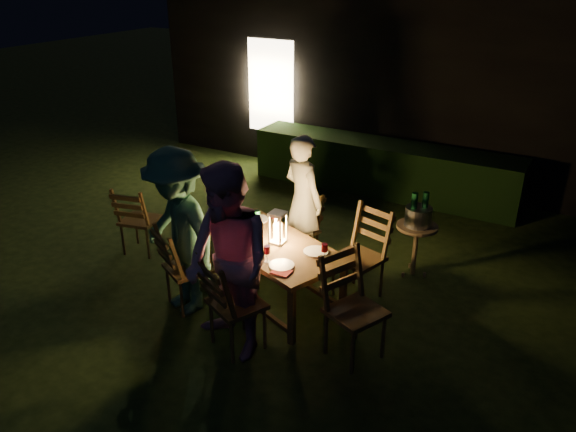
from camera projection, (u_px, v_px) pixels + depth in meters
The scene contains 29 objects.
garden_envelope at pixel (461, 70), 9.99m from camera, with size 40.00×40.00×3.20m.
dining_table at pixel (271, 248), 5.88m from camera, with size 1.82×1.36×0.68m.
chair_near_left at pixel (187, 281), 5.89m from camera, with size 0.60×0.62×0.98m.
chair_near_right at pixel (236, 319), 5.25m from camera, with size 0.63×0.64×1.04m.
chair_far_left at pixel (299, 241), 6.78m from camera, with size 0.52×0.54×0.91m.
chair_far_right at pixel (359, 270), 6.06m from camera, with size 0.58×0.61×1.04m.
chair_end at pixel (353, 326), 5.14m from camera, with size 0.65×0.63×1.05m.
chair_spare at pixel (140, 231), 7.00m from camera, with size 0.51×0.54×0.95m.
person_house_side at pixel (303, 200), 6.60m from camera, with size 0.58×0.38×1.59m, color white.
person_opp_right at pixel (228, 264), 4.97m from camera, with size 0.89×0.70×1.84m, color #AF789E.
person_opp_left at pixel (179, 233), 5.62m from camera, with size 1.14×0.66×1.77m, color #336752.
lantern at pixel (278, 229), 5.78m from camera, with size 0.16×0.16×0.35m.
plate_far_left at pixel (257, 219), 6.37m from camera, with size 0.25×0.25×0.01m, color white.
plate_near_left at pixel (225, 230), 6.11m from camera, with size 0.25×0.25×0.01m, color white.
plate_far_right at pixel (316, 252), 5.66m from camera, with size 0.25×0.25×0.01m, color white.
plate_near_right at pixel (282, 265), 5.41m from camera, with size 0.25×0.25×0.01m, color white.
wineglass_a at pixel (275, 219), 6.19m from camera, with size 0.06×0.06×0.18m, color #59070F, non-canonical shape.
wineglass_b at pixel (223, 216), 6.26m from camera, with size 0.06×0.06×0.18m, color #59070F, non-canonical shape.
wineglass_c at pixel (267, 254), 5.45m from camera, with size 0.06×0.06×0.18m, color #59070F, non-canonical shape.
wineglass_d at pixel (324, 252), 5.48m from camera, with size 0.06×0.06×0.18m, color #59070F, non-canonical shape.
wineglass_e at pixel (242, 240), 5.72m from camera, with size 0.06×0.06×0.18m, color silver, non-canonical shape.
bottle_table at pixel (257, 223), 5.97m from camera, with size 0.07×0.07×0.28m, color #0F471E.
napkin_left at pixel (238, 246), 5.78m from camera, with size 0.18×0.14×0.01m, color red.
napkin_right at pixel (281, 272), 5.29m from camera, with size 0.18×0.14×0.01m, color red.
phone at pixel (215, 230), 6.12m from camera, with size 0.14×0.07×0.01m, color black.
side_table at pixel (417, 231), 6.38m from camera, with size 0.47×0.47×0.63m.
ice_bucket at pixel (418, 216), 6.31m from camera, with size 0.30×0.30×0.22m, color #A5A8AD.
bottle_bucket_a at pixel (413, 213), 6.28m from camera, with size 0.07×0.07×0.32m, color #0F471E.
bottle_bucket_b at pixel (424, 212), 6.29m from camera, with size 0.07×0.07×0.32m, color #0F471E.
Camera 1 is at (2.30, -4.22, 3.38)m, focal length 35.00 mm.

